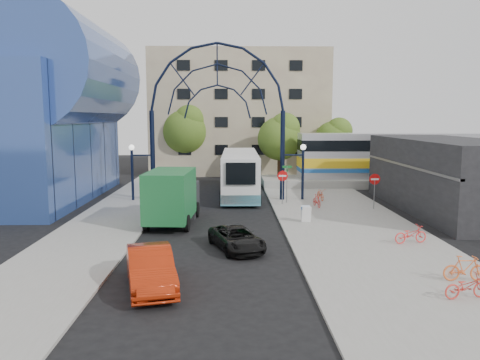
{
  "coord_description": "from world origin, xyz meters",
  "views": [
    {
      "loc": [
        1.0,
        -21.95,
        6.44
      ],
      "look_at": [
        1.56,
        6.0,
        2.72
      ],
      "focal_mm": 35.0,
      "sensor_mm": 36.0,
      "label": 1
    }
  ],
  "objects_px": {
    "city_bus": "(240,173)",
    "bike_far_b": "(465,268)",
    "black_suv": "(237,238)",
    "tree_north_a": "(281,136)",
    "bike_near_b": "(317,201)",
    "train_car": "(430,155)",
    "tree_north_b": "(186,129)",
    "tree_north_c": "(335,138)",
    "gateway_arch": "(217,90)",
    "sandwich_board": "(306,212)",
    "street_name_sign": "(287,176)",
    "green_truck": "(173,196)",
    "red_sedan": "(150,268)",
    "bike_near_a": "(320,194)",
    "bike_far_a": "(411,234)",
    "bike_far_c": "(466,286)",
    "stop_sign": "(282,179)",
    "do_not_enter_sign": "(375,183)"
  },
  "relations": [
    {
      "from": "green_truck",
      "to": "bike_far_c",
      "type": "distance_m",
      "value": 17.34
    },
    {
      "from": "gateway_arch",
      "to": "train_car",
      "type": "height_order",
      "value": "gateway_arch"
    },
    {
      "from": "city_bus",
      "to": "black_suv",
      "type": "xyz_separation_m",
      "value": [
        -0.49,
        -16.72,
        -1.29
      ]
    },
    {
      "from": "red_sedan",
      "to": "bike_far_a",
      "type": "distance_m",
      "value": 13.46
    },
    {
      "from": "tree_north_a",
      "to": "bike_near_b",
      "type": "relative_size",
      "value": 4.77
    },
    {
      "from": "tree_north_b",
      "to": "city_bus",
      "type": "relative_size",
      "value": 0.61
    },
    {
      "from": "city_bus",
      "to": "black_suv",
      "type": "height_order",
      "value": "city_bus"
    },
    {
      "from": "do_not_enter_sign",
      "to": "tree_north_a",
      "type": "distance_m",
      "value": 16.86
    },
    {
      "from": "stop_sign",
      "to": "do_not_enter_sign",
      "type": "height_order",
      "value": "stop_sign"
    },
    {
      "from": "sandwich_board",
      "to": "bike_near_b",
      "type": "height_order",
      "value": "sandwich_board"
    },
    {
      "from": "green_truck",
      "to": "bike_near_b",
      "type": "relative_size",
      "value": 4.62
    },
    {
      "from": "green_truck",
      "to": "bike_far_b",
      "type": "distance_m",
      "value": 16.73
    },
    {
      "from": "bike_near_b",
      "to": "bike_far_b",
      "type": "relative_size",
      "value": 0.86
    },
    {
      "from": "tree_north_c",
      "to": "gateway_arch",
      "type": "bearing_deg",
      "value": -131.04
    },
    {
      "from": "train_car",
      "to": "tree_north_b",
      "type": "bearing_deg",
      "value": 161.64
    },
    {
      "from": "city_bus",
      "to": "bike_far_a",
      "type": "bearing_deg",
      "value": -61.99
    },
    {
      "from": "tree_north_b",
      "to": "stop_sign",
      "type": "bearing_deg",
      "value": -64.17
    },
    {
      "from": "train_car",
      "to": "green_truck",
      "type": "xyz_separation_m",
      "value": [
        -22.53,
        -15.68,
        -1.23
      ]
    },
    {
      "from": "stop_sign",
      "to": "sandwich_board",
      "type": "xyz_separation_m",
      "value": [
        0.8,
        -6.02,
        -1.25
      ]
    },
    {
      "from": "city_bus",
      "to": "bike_far_b",
      "type": "bearing_deg",
      "value": -68.33
    },
    {
      "from": "train_car",
      "to": "street_name_sign",
      "type": "bearing_deg",
      "value": -147.58
    },
    {
      "from": "tree_north_b",
      "to": "city_bus",
      "type": "height_order",
      "value": "tree_north_b"
    },
    {
      "from": "sandwich_board",
      "to": "tree_north_c",
      "type": "relative_size",
      "value": 0.15
    },
    {
      "from": "sandwich_board",
      "to": "black_suv",
      "type": "distance_m",
      "value": 7.06
    },
    {
      "from": "stop_sign",
      "to": "green_truck",
      "type": "height_order",
      "value": "green_truck"
    },
    {
      "from": "sandwich_board",
      "to": "city_bus",
      "type": "bearing_deg",
      "value": 108.96
    },
    {
      "from": "tree_north_a",
      "to": "bike_far_c",
      "type": "bearing_deg",
      "value": -84.39
    },
    {
      "from": "bike_near_a",
      "to": "bike_far_a",
      "type": "relative_size",
      "value": 0.95
    },
    {
      "from": "stop_sign",
      "to": "city_bus",
      "type": "relative_size",
      "value": 0.19
    },
    {
      "from": "bike_far_c",
      "to": "stop_sign",
      "type": "bearing_deg",
      "value": 4.63
    },
    {
      "from": "black_suv",
      "to": "bike_near_b",
      "type": "relative_size",
      "value": 2.79
    },
    {
      "from": "do_not_enter_sign",
      "to": "black_suv",
      "type": "bearing_deg",
      "value": -135.35
    },
    {
      "from": "street_name_sign",
      "to": "red_sedan",
      "type": "bearing_deg",
      "value": -112.76
    },
    {
      "from": "black_suv",
      "to": "tree_north_a",
      "type": "bearing_deg",
      "value": 59.67
    },
    {
      "from": "tree_north_a",
      "to": "street_name_sign",
      "type": "bearing_deg",
      "value": -93.96
    },
    {
      "from": "tree_north_c",
      "to": "bike_near_b",
      "type": "relative_size",
      "value": 4.43
    },
    {
      "from": "do_not_enter_sign",
      "to": "sandwich_board",
      "type": "bearing_deg",
      "value": -143.32
    },
    {
      "from": "tree_north_b",
      "to": "tree_north_c",
      "type": "distance_m",
      "value": 16.15
    },
    {
      "from": "green_truck",
      "to": "red_sedan",
      "type": "height_order",
      "value": "green_truck"
    },
    {
      "from": "sandwich_board",
      "to": "street_name_sign",
      "type": "bearing_deg",
      "value": 93.46
    },
    {
      "from": "tree_north_a",
      "to": "bike_far_c",
      "type": "height_order",
      "value": "tree_north_a"
    },
    {
      "from": "gateway_arch",
      "to": "red_sedan",
      "type": "relative_size",
      "value": 2.91
    },
    {
      "from": "city_bus",
      "to": "bike_far_b",
      "type": "height_order",
      "value": "city_bus"
    },
    {
      "from": "city_bus",
      "to": "bike_near_b",
      "type": "height_order",
      "value": "city_bus"
    },
    {
      "from": "green_truck",
      "to": "bike_near_b",
      "type": "height_order",
      "value": "green_truck"
    },
    {
      "from": "train_car",
      "to": "tree_north_c",
      "type": "relative_size",
      "value": 3.86
    },
    {
      "from": "tree_north_c",
      "to": "tree_north_a",
      "type": "bearing_deg",
      "value": -161.56
    },
    {
      "from": "do_not_enter_sign",
      "to": "bike_far_c",
      "type": "distance_m",
      "value": 16.47
    },
    {
      "from": "tree_north_c",
      "to": "green_truck",
      "type": "distance_m",
      "value": 26.23
    },
    {
      "from": "street_name_sign",
      "to": "sandwich_board",
      "type": "relative_size",
      "value": 2.83
    }
  ]
}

